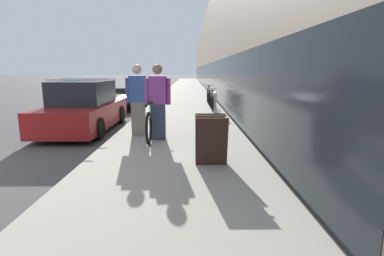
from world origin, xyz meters
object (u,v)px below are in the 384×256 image
object	(u,v)px
person_bystander	(138,100)
vintage_roadster_curbside	(125,101)
bike_rack_hoop	(215,101)
cruiser_bike_nearest	(212,101)
tandem_bicycle	(153,121)
sandwich_board_sign	(211,139)
person_rider	(158,102)
cruiser_bike_middle	(208,96)
parked_sedan_curbside	(84,109)

from	to	relation	value
person_bystander	vintage_roadster_curbside	distance (m)	6.76
bike_rack_hoop	cruiser_bike_nearest	distance (m)	1.29
tandem_bicycle	sandwich_board_sign	xyz separation A→B (m)	(1.32, -2.29, 0.05)
person_rider	cruiser_bike_nearest	world-z (taller)	person_rider
tandem_bicycle	cruiser_bike_nearest	distance (m)	5.51
sandwich_board_sign	tandem_bicycle	bearing A→B (deg)	119.94
bike_rack_hoop	sandwich_board_sign	xyz separation A→B (m)	(-0.59, -6.20, -0.06)
cruiser_bike_middle	sandwich_board_sign	distance (m)	9.63
person_bystander	bike_rack_hoop	distance (m)	4.43
person_rider	vintage_roadster_curbside	world-z (taller)	person_rider
bike_rack_hoop	vintage_roadster_curbside	xyz separation A→B (m)	(-4.07, 2.74, -0.26)
vintage_roadster_curbside	tandem_bicycle	bearing A→B (deg)	-71.95
person_rider	bike_rack_hoop	bearing A→B (deg)	67.55
person_bystander	tandem_bicycle	bearing A→B (deg)	-20.81
person_rider	cruiser_bike_middle	bearing A→B (deg)	77.48
person_rider	bike_rack_hoop	world-z (taller)	person_rider
tandem_bicycle	parked_sedan_curbside	size ratio (longest dim) A/B	0.60
tandem_bicycle	bike_rack_hoop	size ratio (longest dim) A/B	2.97
tandem_bicycle	vintage_roadster_curbside	distance (m)	6.99
cruiser_bike_nearest	vintage_roadster_curbside	size ratio (longest dim) A/B	0.46
bike_rack_hoop	cruiser_bike_nearest	world-z (taller)	cruiser_bike_nearest
cruiser_bike_nearest	sandwich_board_sign	xyz separation A→B (m)	(-0.55, -7.47, 0.08)
person_rider	parked_sedan_curbside	size ratio (longest dim) A/B	0.43
tandem_bicycle	person_rider	world-z (taller)	person_rider
person_rider	cruiser_bike_nearest	xyz separation A→B (m)	(1.70, 5.50, -0.54)
person_bystander	bike_rack_hoop	bearing A→B (deg)	58.46
sandwich_board_sign	vintage_roadster_curbside	size ratio (longest dim) A/B	0.24
bike_rack_hoop	sandwich_board_sign	distance (m)	6.22
person_bystander	cruiser_bike_middle	bearing A→B (deg)	72.53
person_rider	person_bystander	size ratio (longest dim) A/B	1.00
tandem_bicycle	cruiser_bike_middle	distance (m)	7.56
person_rider	tandem_bicycle	bearing A→B (deg)	117.82
cruiser_bike_nearest	person_bystander	bearing A→B (deg)	-114.20
person_rider	sandwich_board_sign	bearing A→B (deg)	-59.74
parked_sedan_curbside	cruiser_bike_nearest	bearing A→B (deg)	40.95
person_rider	bike_rack_hoop	size ratio (longest dim) A/B	2.15
parked_sedan_curbside	person_bystander	bearing A→B (deg)	-37.07
tandem_bicycle	sandwich_board_sign	world-z (taller)	tandem_bicycle
cruiser_bike_middle	vintage_roadster_curbside	size ratio (longest dim) A/B	0.50
tandem_bicycle	parked_sedan_curbside	world-z (taller)	parked_sedan_curbside
cruiser_bike_nearest	vintage_roadster_curbside	xyz separation A→B (m)	(-4.03, 1.46, -0.12)
cruiser_bike_nearest	sandwich_board_sign	distance (m)	7.49
parked_sedan_curbside	person_rider	bearing A→B (deg)	-37.58
bike_rack_hoop	cruiser_bike_middle	bearing A→B (deg)	90.81
bike_rack_hoop	parked_sedan_curbside	world-z (taller)	parked_sedan_curbside
parked_sedan_curbside	vintage_roadster_curbside	size ratio (longest dim) A/B	1.10
cruiser_bike_middle	cruiser_bike_nearest	bearing A→B (deg)	-89.86
tandem_bicycle	cruiser_bike_middle	size ratio (longest dim) A/B	1.32
tandem_bicycle	cruiser_bike_nearest	xyz separation A→B (m)	(1.86, 5.19, -0.03)
vintage_roadster_curbside	person_bystander	bearing A→B (deg)	-74.80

